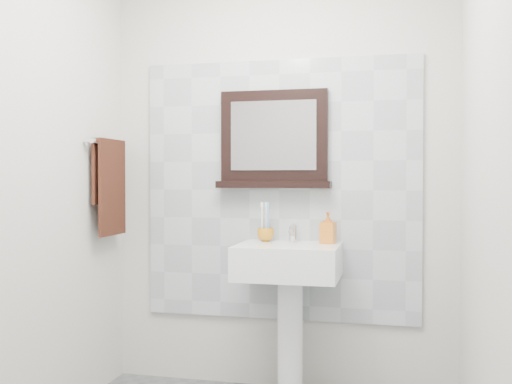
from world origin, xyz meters
The scene contains 12 objects.
back_wall centered at (0.00, 1.10, 1.25)m, with size 2.00×0.01×2.50m, color beige.
front_wall centered at (0.00, -1.10, 1.25)m, with size 2.00×0.01×2.50m, color beige.
left_wall centered at (-1.00, 0.00, 1.25)m, with size 0.01×2.20×2.50m, color beige.
right_wall centered at (1.00, 0.00, 1.25)m, with size 0.01×2.20×2.50m, color beige.
splashback centered at (0.00, 1.09, 1.15)m, with size 1.60×0.02×1.50m, color #A6AFB4.
pedestal_sink centered at (0.09, 0.87, 0.68)m, with size 0.55×0.44×0.96m.
toothbrush_cup centered at (-0.06, 1.00, 0.90)m, with size 0.10×0.10×0.08m, color #BD7716.
toothbrushes centered at (-0.06, 1.00, 0.98)m, with size 0.05×0.04×0.21m.
soap_dispenser centered at (0.29, 0.97, 0.95)m, with size 0.08×0.08×0.17m, color #C74717.
framed_mirror centered at (-0.03, 1.06, 1.43)m, with size 0.66×0.11×0.56m.
towel_bar centered at (-0.95, 0.83, 1.42)m, with size 0.07×0.40×0.03m.
hand_towel centered at (-0.94, 0.83, 1.21)m, with size 0.06×0.30×0.55m.
Camera 1 is at (0.67, -2.31, 1.22)m, focal length 42.00 mm.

